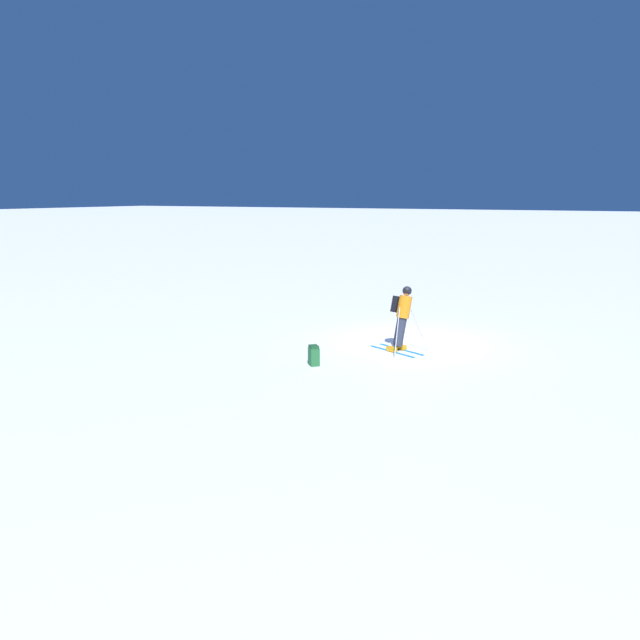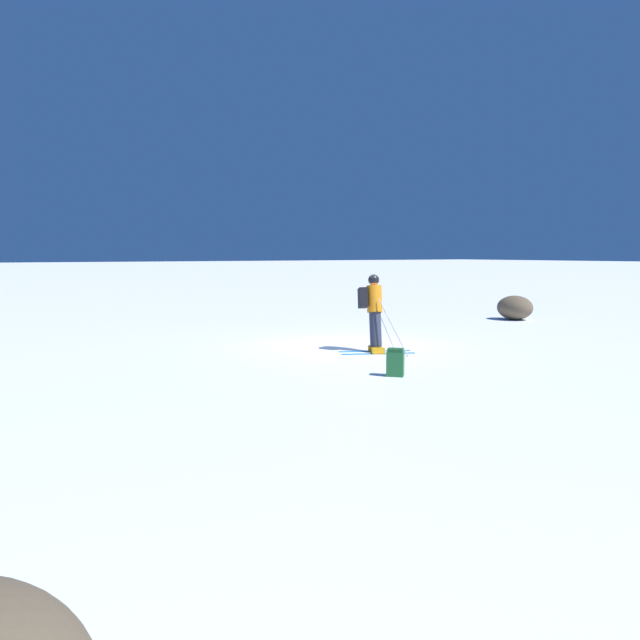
% 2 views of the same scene
% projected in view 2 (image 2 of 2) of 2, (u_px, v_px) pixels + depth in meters
% --- Properties ---
extents(ground_plane, '(300.00, 300.00, 0.00)m').
position_uv_depth(ground_plane, '(346.00, 346.00, 14.73)').
color(ground_plane, white).
extents(skier, '(1.36, 1.67, 1.74)m').
position_uv_depth(skier, '(373.00, 309.00, 13.83)').
color(skier, '#1E7AC6').
rests_on(skier, ground).
extents(spare_backpack, '(0.37, 0.37, 0.50)m').
position_uv_depth(spare_backpack, '(395.00, 363.00, 11.09)').
color(spare_backpack, '#236633').
rests_on(spare_backpack, ground).
extents(exposed_boulder_1, '(1.22, 1.04, 0.80)m').
position_uv_depth(exposed_boulder_1, '(515.00, 308.00, 20.49)').
color(exposed_boulder_1, brown).
rests_on(exposed_boulder_1, ground).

